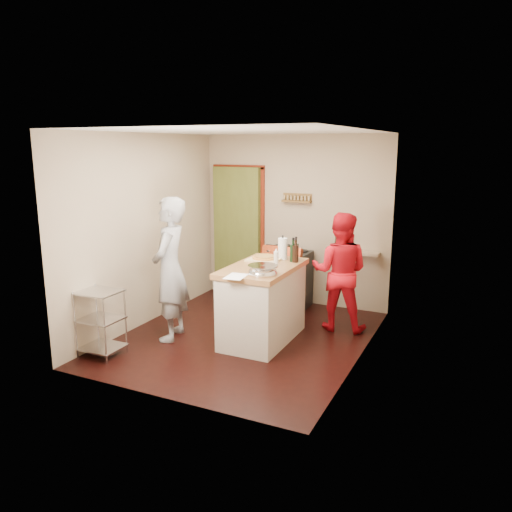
# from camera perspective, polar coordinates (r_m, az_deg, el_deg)

# --- Properties ---
(floor) EXTENTS (3.50, 3.50, 0.00)m
(floor) POSITION_cam_1_polar(r_m,az_deg,el_deg) (6.55, -1.37, -9.30)
(floor) COLOR black
(floor) RESTS_ON ground
(back_wall) EXTENTS (3.00, 0.44, 2.60)m
(back_wall) POSITION_cam_1_polar(r_m,az_deg,el_deg) (8.07, 0.19, 3.24)
(back_wall) COLOR tan
(back_wall) RESTS_ON ground
(left_wall) EXTENTS (0.04, 3.50, 2.60)m
(left_wall) POSITION_cam_1_polar(r_m,az_deg,el_deg) (6.98, -12.53, 2.88)
(left_wall) COLOR tan
(left_wall) RESTS_ON ground
(right_wall) EXTENTS (0.04, 3.50, 2.60)m
(right_wall) POSITION_cam_1_polar(r_m,az_deg,el_deg) (5.68, 12.21, 0.72)
(right_wall) COLOR tan
(right_wall) RESTS_ON ground
(ceiling) EXTENTS (3.00, 3.50, 0.02)m
(ceiling) POSITION_cam_1_polar(r_m,az_deg,el_deg) (6.08, -1.51, 14.18)
(ceiling) COLOR white
(ceiling) RESTS_ON back_wall
(stove) EXTENTS (0.60, 0.63, 1.00)m
(stove) POSITION_cam_1_polar(r_m,az_deg,el_deg) (7.62, 3.74, -2.59)
(stove) COLOR black
(stove) RESTS_ON ground
(wire_shelving) EXTENTS (0.48, 0.40, 0.80)m
(wire_shelving) POSITION_cam_1_polar(r_m,az_deg,el_deg) (6.16, -17.36, -6.97)
(wire_shelving) COLOR silver
(wire_shelving) RESTS_ON ground
(island) EXTENTS (0.76, 1.41, 1.28)m
(island) POSITION_cam_1_polar(r_m,az_deg,el_deg) (6.31, 0.79, -5.21)
(island) COLOR #B6AC9B
(island) RESTS_ON ground
(person_stripe) EXTENTS (0.60, 0.76, 1.82)m
(person_stripe) POSITION_cam_1_polar(r_m,az_deg,el_deg) (6.36, -9.80, -1.51)
(person_stripe) COLOR silver
(person_stripe) RESTS_ON ground
(person_red) EXTENTS (0.84, 0.69, 1.59)m
(person_red) POSITION_cam_1_polar(r_m,az_deg,el_deg) (6.72, 9.55, -1.78)
(person_red) COLOR red
(person_red) RESTS_ON ground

